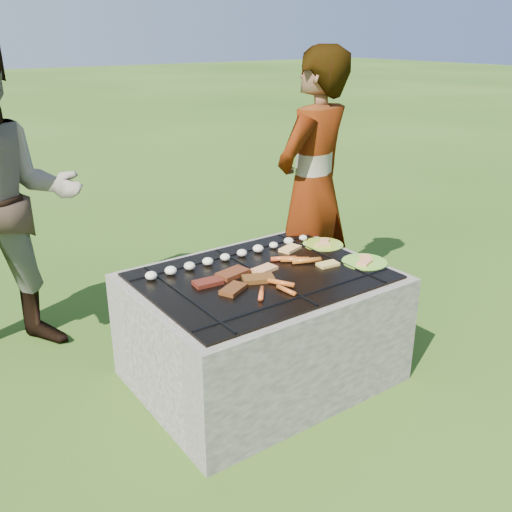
{
  "coord_description": "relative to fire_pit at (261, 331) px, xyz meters",
  "views": [
    {
      "loc": [
        -1.59,
        -2.19,
        1.78
      ],
      "look_at": [
        0.0,
        0.05,
        0.7
      ],
      "focal_mm": 40.0,
      "sensor_mm": 36.0,
      "label": 1
    }
  ],
  "objects": [
    {
      "name": "lawn",
      "position": [
        0.0,
        0.0,
        -0.28
      ],
      "size": [
        60.0,
        60.0,
        0.0
      ],
      "primitive_type": "plane",
      "color": "#274611",
      "rests_on": "ground"
    },
    {
      "name": "bread_on_grate",
      "position": [
        0.23,
        0.06,
        0.34
      ],
      "size": [
        0.45,
        0.4,
        0.02
      ],
      "color": "tan",
      "rests_on": "fire_pit"
    },
    {
      "name": "pork_slabs",
      "position": [
        -0.16,
        0.01,
        0.34
      ],
      "size": [
        0.39,
        0.29,
        0.02
      ],
      "color": "maroon",
      "rests_on": "fire_pit"
    },
    {
      "name": "plate_far",
      "position": [
        0.56,
        0.15,
        0.33
      ],
      "size": [
        0.32,
        0.32,
        0.03
      ],
      "color": "#C5D232",
      "rests_on": "fire_pit"
    },
    {
      "name": "sausages",
      "position": [
        0.14,
        -0.06,
        0.34
      ],
      "size": [
        0.57,
        0.43,
        0.03
      ],
      "color": "#E24E25",
      "rests_on": "fire_pit"
    },
    {
      "name": "cook",
      "position": [
        0.74,
        0.47,
        0.58
      ],
      "size": [
        0.72,
        0.57,
        1.72
      ],
      "primitive_type": "imported",
      "rotation": [
        0.0,
        0.0,
        3.43
      ],
      "color": "#A09786",
      "rests_on": "ground"
    },
    {
      "name": "mushrooms",
      "position": [
        -0.04,
        0.27,
        0.35
      ],
      "size": [
        1.06,
        0.06,
        0.04
      ],
      "color": "#F1E9CC",
      "rests_on": "fire_pit"
    },
    {
      "name": "bystander",
      "position": [
        -0.99,
        1.06,
        0.61
      ],
      "size": [
        0.96,
        0.8,
        1.78
      ],
      "primitive_type": "imported",
      "rotation": [
        0.0,
        0.0,
        -0.15
      ],
      "color": "gray",
      "rests_on": "ground"
    },
    {
      "name": "plate_near",
      "position": [
        0.56,
        -0.18,
        0.33
      ],
      "size": [
        0.32,
        0.32,
        0.03
      ],
      "color": "#ADD733",
      "rests_on": "fire_pit"
    },
    {
      "name": "fire_pit",
      "position": [
        0.0,
        0.0,
        0.0
      ],
      "size": [
        1.3,
        1.0,
        0.62
      ],
      "color": "#A59D93",
      "rests_on": "ground"
    }
  ]
}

